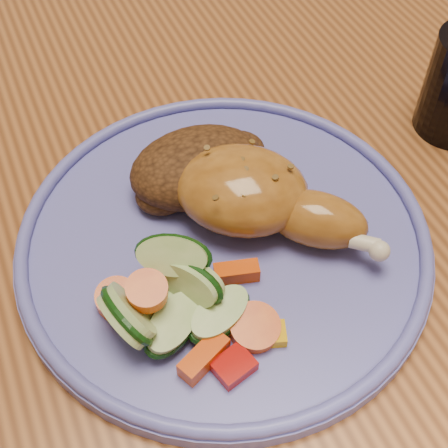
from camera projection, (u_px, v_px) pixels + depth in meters
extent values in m
plane|color=brown|center=(243.00, 428.00, 1.14)|extent=(4.00, 4.00, 0.00)
cube|color=#945427|center=(261.00, 135.00, 0.57)|extent=(0.90, 1.40, 0.04)
cube|color=brown|center=(287.00, 23.00, 1.33)|extent=(0.06, 0.06, 0.71)
cube|color=#4C2D16|center=(120.00, 64.00, 1.12)|extent=(0.42, 0.42, 0.04)
cylinder|color=#4C2D16|center=(72.00, 244.00, 1.15)|extent=(0.04, 0.04, 0.41)
cylinder|color=#4C2D16|center=(29.00, 123.00, 1.35)|extent=(0.04, 0.04, 0.41)
cylinder|color=#4C2D16|center=(249.00, 186.00, 1.24)|extent=(0.04, 0.04, 0.41)
cylinder|color=#4C2D16|center=(183.00, 80.00, 1.44)|extent=(0.04, 0.04, 0.41)
cylinder|color=#5858AF|center=(224.00, 242.00, 0.46)|extent=(0.30, 0.30, 0.01)
torus|color=#5858AF|center=(224.00, 233.00, 0.45)|extent=(0.30, 0.30, 0.01)
ellipsoid|color=#A46522|center=(242.00, 190.00, 0.45)|extent=(0.13, 0.12, 0.05)
ellipsoid|color=#A46522|center=(316.00, 219.00, 0.44)|extent=(0.08, 0.08, 0.04)
sphere|color=beige|center=(379.00, 251.00, 0.43)|extent=(0.01, 0.01, 0.01)
ellipsoid|color=#492912|center=(197.00, 167.00, 0.47)|extent=(0.10, 0.08, 0.05)
ellipsoid|color=#492912|center=(233.00, 153.00, 0.49)|extent=(0.05, 0.04, 0.03)
ellipsoid|color=#492912|center=(164.00, 194.00, 0.47)|extent=(0.04, 0.04, 0.02)
cube|color=#A50A05|center=(234.00, 366.00, 0.39)|extent=(0.03, 0.03, 0.01)
cube|color=#E5A507|center=(270.00, 334.00, 0.40)|extent=(0.02, 0.02, 0.01)
cylinder|color=#EB5307|center=(121.00, 302.00, 0.42)|extent=(0.03, 0.03, 0.02)
cube|color=#EB5307|center=(204.00, 357.00, 0.39)|extent=(0.04, 0.03, 0.01)
cube|color=#EB5307|center=(236.00, 272.00, 0.43)|extent=(0.03, 0.02, 0.01)
cylinder|color=#EB5307|center=(147.00, 291.00, 0.39)|extent=(0.03, 0.03, 0.02)
cylinder|color=#EB5307|center=(255.00, 328.00, 0.40)|extent=(0.03, 0.03, 0.02)
cylinder|color=#EB5307|center=(117.00, 299.00, 0.42)|extent=(0.03, 0.03, 0.02)
cylinder|color=#BBD188|center=(219.00, 315.00, 0.41)|extent=(0.06, 0.06, 0.02)
cylinder|color=#BBD188|center=(172.00, 325.00, 0.40)|extent=(0.07, 0.07, 0.03)
cylinder|color=#BBD188|center=(126.00, 315.00, 0.39)|extent=(0.05, 0.05, 0.05)
cylinder|color=#BBD188|center=(153.00, 304.00, 0.41)|extent=(0.07, 0.07, 0.02)
cylinder|color=#BBD188|center=(173.00, 255.00, 0.41)|extent=(0.06, 0.06, 0.04)
cylinder|color=#BBD188|center=(189.00, 281.00, 0.41)|extent=(0.05, 0.06, 0.05)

